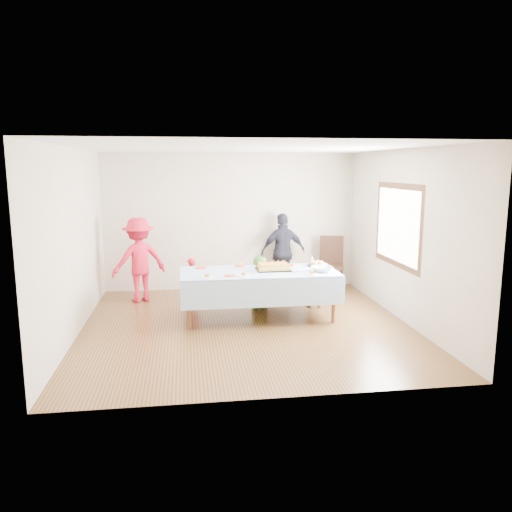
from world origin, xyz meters
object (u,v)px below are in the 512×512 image
Objects in this scene: party_table at (259,274)px; birthday_cake at (273,267)px; dining_chair at (331,260)px; adult_left at (139,260)px.

birthday_cake is at bearing 14.50° from party_table.
party_table is at bearing -120.07° from dining_chair.
party_table is 4.53× the size of birthday_cake.
adult_left is (-2.00, 1.34, 0.04)m from party_table.
dining_chair is 0.70× the size of adult_left.
birthday_cake is at bearing -116.74° from dining_chair.
party_table is 0.27m from birthday_cake.
dining_chair is (1.45, 1.61, -0.23)m from birthday_cake.
birthday_cake is at bearing 127.04° from adult_left.
adult_left reaches higher than dining_chair.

